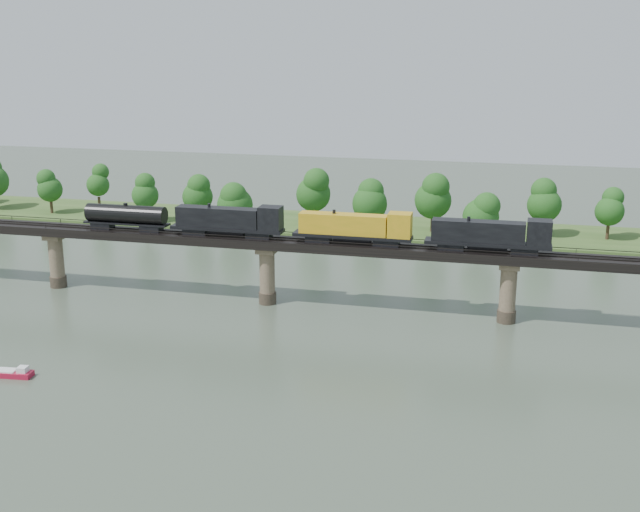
# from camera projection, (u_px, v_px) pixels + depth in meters

# --- Properties ---
(ground) EXTENTS (400.00, 400.00, 0.00)m
(ground) POSITION_uv_depth(u_px,v_px,m) (203.00, 372.00, 109.55)
(ground) COLOR #3A4838
(ground) RESTS_ON ground
(far_bank) EXTENTS (300.00, 24.00, 1.60)m
(far_bank) POSITION_uv_depth(u_px,v_px,m) (337.00, 227.00, 189.00)
(far_bank) COLOR #365321
(far_bank) RESTS_ON ground
(bridge) EXTENTS (236.00, 30.00, 11.50)m
(bridge) POSITION_uv_depth(u_px,v_px,m) (267.00, 273.00, 136.22)
(bridge) COLOR #473A2D
(bridge) RESTS_ON ground
(bridge_superstructure) EXTENTS (220.00, 4.90, 0.75)m
(bridge_superstructure) POSITION_uv_depth(u_px,v_px,m) (266.00, 237.00, 134.54)
(bridge_superstructure) COLOR black
(bridge_superstructure) RESTS_ON bridge
(far_treeline) EXTENTS (289.06, 17.54, 13.60)m
(far_treeline) POSITION_uv_depth(u_px,v_px,m) (298.00, 195.00, 184.53)
(far_treeline) COLOR #382619
(far_treeline) RESTS_ON far_bank
(freight_train) EXTENTS (79.52, 3.10, 5.47)m
(freight_train) POSITION_uv_depth(u_px,v_px,m) (311.00, 226.00, 132.19)
(freight_train) COLOR black
(freight_train) RESTS_ON bridge
(motorboat) EXTENTS (5.48, 2.40, 1.49)m
(motorboat) POSITION_uv_depth(u_px,v_px,m) (13.00, 373.00, 107.88)
(motorboat) COLOR #A6122E
(motorboat) RESTS_ON ground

